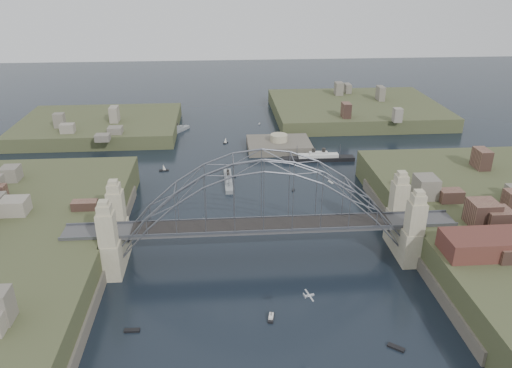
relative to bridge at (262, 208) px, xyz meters
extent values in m
plane|color=black|center=(0.00, 0.00, -12.32)|extent=(500.00, 500.00, 0.00)
cube|color=#47474A|center=(0.00, 0.00, -4.32)|extent=(84.00, 6.00, 0.70)
cube|color=#565862|center=(0.00, -3.00, -3.77)|extent=(84.00, 0.25, 0.50)
cube|color=#565862|center=(0.00, 3.00, -3.77)|extent=(84.00, 0.25, 0.50)
cube|color=black|center=(0.00, 0.00, -3.77)|extent=(55.20, 5.20, 0.35)
cube|color=tan|center=(-31.50, -5.00, -3.47)|extent=(3.40, 3.40, 17.70)
cube|color=tan|center=(-31.50, 5.00, -3.47)|extent=(3.40, 3.40, 17.70)
cube|color=tan|center=(31.50, -5.00, -3.47)|extent=(3.40, 3.40, 17.70)
cube|color=tan|center=(31.50, 5.00, -3.47)|extent=(3.40, 3.40, 17.70)
cube|color=tan|center=(-31.50, 0.00, -8.32)|extent=(4.08, 13.80, 8.00)
cube|color=tan|center=(31.50, 0.00, -8.32)|extent=(4.08, 13.80, 8.00)
cube|color=#554F43|center=(-35.50, 0.00, -11.32)|extent=(6.00, 70.00, 4.00)
cube|color=#554F43|center=(35.50, 0.00, -11.32)|extent=(6.00, 70.00, 4.00)
cube|color=#3F4527|center=(-55.00, 95.00, -11.82)|extent=(60.00, 45.00, 9.00)
cube|color=#3F4527|center=(50.00, 110.00, -11.57)|extent=(70.00, 55.00, 9.50)
cube|color=#554F43|center=(12.00, 70.00, -12.82)|extent=(22.00, 16.00, 7.00)
cylinder|color=tan|center=(12.00, 70.00, -8.12)|extent=(6.00, 6.00, 2.40)
cube|color=#592D26|center=(44.00, -14.00, -2.32)|extent=(20.00, 8.00, 4.00)
cube|color=#47474A|center=(39.00, -28.00, -11.62)|extent=(4.00, 22.00, 1.40)
cube|color=gray|center=(-6.47, 42.03, -11.95)|extent=(2.57, 16.77, 1.49)
cube|color=gray|center=(-6.47, 42.03, -10.84)|extent=(1.86, 9.24, 1.12)
cube|color=gray|center=(-6.47, 42.03, -10.00)|extent=(1.31, 4.21, 0.74)
cylinder|color=black|center=(-6.44, 40.86, -9.35)|extent=(0.80, 0.80, 1.49)
cylinder|color=black|center=(-6.49, 43.20, -9.35)|extent=(0.80, 0.80, 1.49)
cylinder|color=#565862|center=(-6.37, 37.01, -9.54)|extent=(0.15, 0.15, 3.72)
cylinder|color=#565862|center=(-6.57, 47.05, -9.54)|extent=(0.15, 0.15, 3.72)
cube|color=gray|center=(-25.60, 91.16, -11.95)|extent=(10.16, 13.60, 1.50)
cube|color=gray|center=(-25.60, 91.16, -10.82)|extent=(5.93, 7.71, 1.13)
cube|color=gray|center=(-25.60, 91.16, -9.98)|extent=(3.05, 3.75, 0.75)
cylinder|color=black|center=(-26.19, 90.29, -9.32)|extent=(0.74, 0.74, 1.50)
cylinder|color=black|center=(-25.00, 92.03, -9.32)|extent=(0.74, 0.74, 1.50)
cylinder|color=#565862|center=(-28.13, 87.43, -9.51)|extent=(0.15, 0.15, 3.76)
cylinder|color=#565862|center=(-23.06, 94.89, -9.51)|extent=(0.15, 0.15, 3.76)
cube|color=black|center=(23.72, 57.75, -11.89)|extent=(23.97, 3.37, 1.74)
cube|color=silver|center=(23.72, 57.75, -10.58)|extent=(13.19, 2.51, 1.31)
cube|color=silver|center=(23.72, 57.75, -9.60)|extent=(6.00, 1.82, 0.87)
cylinder|color=black|center=(22.05, 57.75, -8.84)|extent=(1.18, 1.18, 1.74)
cylinder|color=black|center=(25.40, 57.74, -8.84)|extent=(1.18, 1.18, 1.74)
cylinder|color=#565862|center=(16.54, 57.78, -9.06)|extent=(0.17, 0.17, 4.36)
cylinder|color=#565862|center=(30.91, 57.71, -9.06)|extent=(0.17, 0.17, 4.36)
cube|color=silver|center=(5.80, -24.89, -4.21)|extent=(1.77, 0.69, 0.31)
cube|color=silver|center=(5.80, -24.89, -4.15)|extent=(1.05, 3.47, 0.07)
cube|color=silver|center=(4.95, -25.08, -4.04)|extent=(0.41, 1.10, 0.38)
cube|color=silver|center=(-13.32, 16.42, -12.17)|extent=(1.98, 2.52, 0.45)
cylinder|color=#565862|center=(-13.32, 16.42, -11.12)|extent=(0.08, 0.08, 2.20)
cone|color=silver|center=(-13.32, 16.42, -11.12)|extent=(1.50, 1.58, 1.92)
cube|color=silver|center=(12.09, 34.93, -12.17)|extent=(1.07, 1.83, 0.45)
cube|color=silver|center=(-0.15, -20.48, -12.17)|extent=(1.54, 3.02, 0.45)
cube|color=silver|center=(-0.15, -20.48, -11.77)|extent=(1.16, 1.86, 0.40)
cylinder|color=black|center=(-0.15, -20.48, -11.32)|extent=(0.16, 0.16, 0.70)
cube|color=silver|center=(24.03, 39.72, -12.17)|extent=(1.34, 2.10, 0.45)
cube|color=silver|center=(-26.54, 52.81, -12.17)|extent=(3.07, 1.18, 0.45)
cylinder|color=#565862|center=(-26.54, 52.81, -11.12)|extent=(0.08, 0.08, 2.20)
cone|color=silver|center=(-26.54, 52.81, -11.12)|extent=(1.30, 1.08, 1.92)
cube|color=silver|center=(-4.82, 46.32, -12.17)|extent=(1.69, 1.00, 0.45)
cube|color=silver|center=(20.18, -29.75, -12.17)|extent=(2.87, 2.54, 0.45)
cube|color=silver|center=(-6.60, 77.61, -12.17)|extent=(1.87, 1.89, 0.45)
cylinder|color=#565862|center=(-6.60, 77.61, -11.12)|extent=(0.08, 0.08, 2.20)
cone|color=silver|center=(-6.60, 77.61, -11.12)|extent=(1.58, 1.59, 1.92)
cube|color=silver|center=(34.17, 12.12, -12.17)|extent=(2.76, 1.98, 0.45)
cube|color=silver|center=(-25.12, -22.01, -12.17)|extent=(2.76, 0.98, 0.45)
cube|color=silver|center=(7.65, 100.16, -12.17)|extent=(1.00, 1.94, 0.45)
cube|color=silver|center=(-38.95, 27.03, -12.17)|extent=(1.23, 2.61, 0.45)
camera|label=1|loc=(-8.41, -92.50, 47.07)|focal=34.51mm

